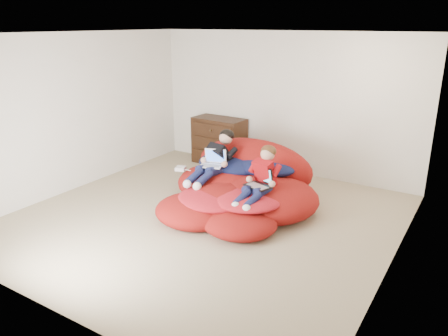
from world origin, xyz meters
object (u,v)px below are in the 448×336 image
Objects in this scene: beanbag_pile at (241,187)px; laptop_white at (213,161)px; older_boy at (216,157)px; younger_boy at (261,176)px; laptop_black at (260,181)px; dresser at (219,141)px.

laptop_white is (-0.44, -0.10, 0.36)m from beanbag_pile.
older_boy is 1.22× the size of younger_boy.
younger_boy is at bearing 90.00° from laptop_black.
older_boy is 2.92× the size of laptop_white.
older_boy is at bearing -179.32° from beanbag_pile.
younger_boy is at bearing -12.79° from laptop_white.
dresser is 2.61m from laptop_black.
beanbag_pile is 2.67× the size of younger_boy.
younger_boy reaches higher than dresser.
younger_boy is at bearing -44.64° from dresser.
laptop_black is at bearing -19.34° from older_boy.
laptop_white is 0.94× the size of laptop_black.
beanbag_pile is 0.59m from older_boy.
younger_boy is 2.26× the size of laptop_black.
younger_boy reaches higher than beanbag_pile.
dresser is 2.52× the size of laptop_black.
beanbag_pile is 0.68m from younger_boy.
laptop_white reaches higher than laptop_black.
dresser is 2.04m from beanbag_pile.
dresser is at bearing 131.91° from beanbag_pile.
older_boy is 0.97m from younger_boy.
dresser is 0.92× the size of older_boy.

